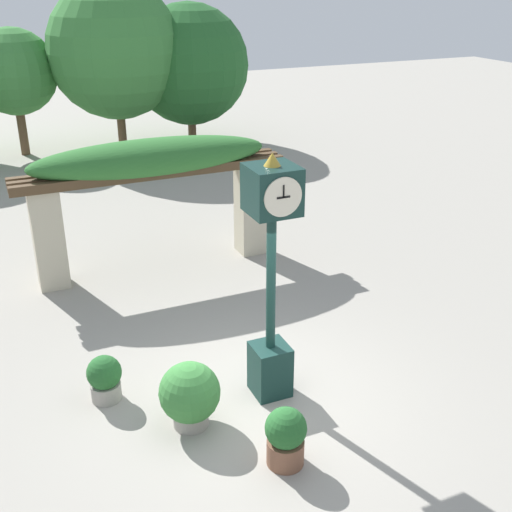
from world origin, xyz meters
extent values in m
plane|color=gray|center=(0.00, 0.00, 0.00)|extent=(60.00, 60.00, 0.00)
cube|color=#14332D|center=(0.31, 0.12, 0.39)|extent=(0.51, 0.51, 0.77)
cylinder|color=#14332D|center=(0.31, 0.12, 1.75)|extent=(0.13, 0.13, 1.95)
cylinder|color=gold|center=(0.31, 0.12, 2.74)|extent=(0.21, 0.21, 0.04)
cube|color=#14332D|center=(0.31, 0.12, 3.07)|extent=(0.62, 0.62, 0.62)
cylinder|color=beige|center=(0.31, -0.19, 3.07)|extent=(0.51, 0.02, 0.51)
cylinder|color=beige|center=(0.31, 0.44, 3.07)|extent=(0.51, 0.02, 0.51)
cube|color=black|center=(0.31, -0.21, 3.07)|extent=(0.18, 0.01, 0.02)
cube|color=black|center=(0.31, -0.21, 3.14)|extent=(0.02, 0.01, 0.16)
cone|color=gold|center=(0.31, 0.12, 3.46)|extent=(0.22, 0.22, 0.17)
cube|color=#BCB299|center=(-2.07, 4.92, 0.98)|extent=(0.56, 0.56, 1.96)
cube|color=#BCB299|center=(2.07, 4.92, 0.98)|extent=(0.56, 0.56, 1.96)
cube|color=#4C3823|center=(0.00, 4.64, 2.05)|extent=(5.29, 0.15, 0.18)
cube|color=#4C3823|center=(0.00, 4.92, 2.05)|extent=(5.29, 0.15, 0.18)
cube|color=#4C3823|center=(0.00, 5.20, 2.05)|extent=(5.29, 0.15, 0.18)
ellipsoid|color=#2D6B2D|center=(0.00, 4.92, 2.31)|extent=(4.64, 1.16, 0.70)
cylinder|color=gray|center=(-1.89, 0.90, 0.13)|extent=(0.43, 0.43, 0.26)
sphere|color=#235B28|center=(-1.89, 0.90, 0.44)|extent=(0.49, 0.49, 0.49)
cylinder|color=gray|center=(-0.97, -0.11, 0.11)|extent=(0.48, 0.48, 0.21)
sphere|color=#387A38|center=(-0.97, -0.11, 0.52)|extent=(0.82, 0.82, 0.82)
cylinder|color=brown|center=(-0.14, -1.28, 0.17)|extent=(0.47, 0.47, 0.34)
sphere|color=#235B28|center=(-0.14, -1.28, 0.53)|extent=(0.52, 0.52, 0.52)
cylinder|color=brown|center=(-1.61, 15.24, 0.86)|extent=(0.28, 0.28, 1.71)
sphere|color=#387A38|center=(-1.61, 15.24, 2.66)|extent=(2.71, 2.71, 2.71)
cylinder|color=brown|center=(1.51, 14.60, 0.86)|extent=(0.28, 0.28, 1.71)
sphere|color=#387A38|center=(1.51, 14.60, 3.23)|extent=(4.35, 4.35, 4.35)
cylinder|color=brown|center=(3.97, 14.57, 0.63)|extent=(0.28, 0.28, 1.27)
sphere|color=#235B28|center=(3.97, 14.57, 2.67)|extent=(4.01, 4.01, 4.01)
camera|label=1|loc=(-2.96, -6.83, 5.59)|focal=45.00mm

